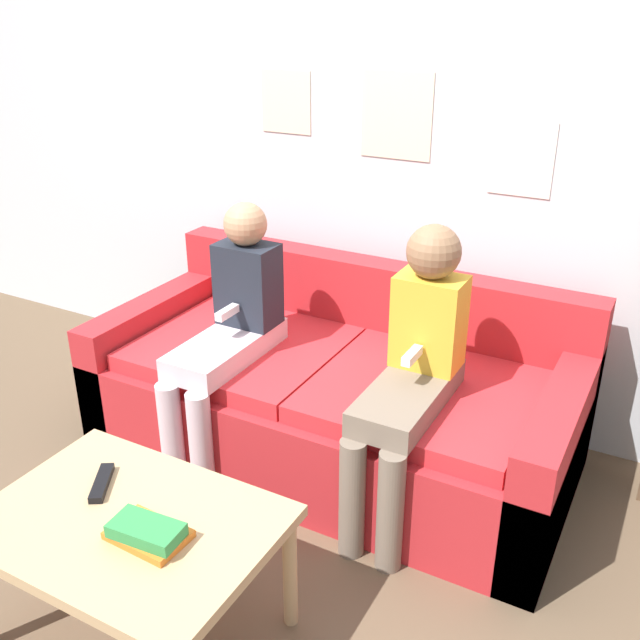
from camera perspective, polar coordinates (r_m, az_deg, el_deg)
ground_plane at (r=2.71m, az=-4.62°, el=-16.33°), size 10.00×10.00×0.00m
wall_back at (r=3.09m, az=6.36°, el=15.59°), size 8.00×0.06×2.60m
couch at (r=2.96m, az=1.25°, el=-6.19°), size 1.92×0.92×0.74m
coffee_table at (r=2.17m, az=-15.10°, el=-16.18°), size 0.83×0.60×0.44m
person_left at (r=2.83m, az=-7.30°, el=-0.52°), size 0.24×0.61×1.05m
person_right at (r=2.49m, az=7.44°, el=-3.60°), size 0.24×0.61×1.07m
tv_remote at (r=2.27m, az=-17.06°, el=-12.35°), size 0.12×0.17×0.02m
book_stack at (r=2.04m, az=-13.64°, el=-16.17°), size 0.22×0.15×0.06m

